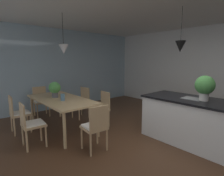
# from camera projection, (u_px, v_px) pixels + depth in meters

# --- Properties ---
(ground_plane) EXTENTS (10.00, 8.40, 0.04)m
(ground_plane) POSITION_uv_depth(u_px,v_px,m) (157.00, 152.00, 3.25)
(ground_plane) COLOR #4C301E
(wall_back_kitchen) EXTENTS (10.00, 0.12, 2.70)m
(wall_back_kitchen) POSITION_uv_depth(u_px,v_px,m) (224.00, 71.00, 5.16)
(wall_back_kitchen) COLOR silver
(wall_back_kitchen) RESTS_ON ground_plane
(window_wall_left_glazing) EXTENTS (0.06, 8.40, 2.70)m
(window_wall_left_glazing) POSITION_uv_depth(u_px,v_px,m) (58.00, 69.00, 6.04)
(window_wall_left_glazing) COLOR #9EB7C6
(window_wall_left_glazing) RESTS_ON ground_plane
(dining_table) EXTENTS (2.02, 0.94, 0.75)m
(dining_table) POSITION_uv_depth(u_px,v_px,m) (61.00, 101.00, 4.18)
(dining_table) COLOR tan
(dining_table) RESTS_ON ground_plane
(chair_window_end) EXTENTS (0.43, 0.43, 0.87)m
(chair_window_end) POSITION_uv_depth(u_px,v_px,m) (41.00, 100.00, 5.25)
(chair_window_end) COLOR tan
(chair_window_end) RESTS_ON ground_plane
(chair_near_left) EXTENTS (0.42, 0.42, 0.87)m
(chair_near_left) POSITION_uv_depth(u_px,v_px,m) (18.00, 113.00, 4.01)
(chair_near_left) COLOR tan
(chair_near_left) RESTS_ON ground_plane
(chair_kitchen_end) EXTENTS (0.43, 0.43, 0.87)m
(chair_kitchen_end) POSITION_uv_depth(u_px,v_px,m) (95.00, 126.00, 3.19)
(chair_kitchen_end) COLOR tan
(chair_kitchen_end) RESTS_ON ground_plane
(chair_far_right) EXTENTS (0.43, 0.43, 0.87)m
(chair_far_right) POSITION_uv_depth(u_px,v_px,m) (101.00, 108.00, 4.43)
(chair_far_right) COLOR tan
(chair_far_right) RESTS_ON ground_plane
(chair_near_right) EXTENTS (0.43, 0.43, 0.87)m
(chair_near_right) POSITION_uv_depth(u_px,v_px,m) (31.00, 123.00, 3.33)
(chair_near_right) COLOR tan
(chair_near_right) RESTS_ON ground_plane
(chair_far_left) EXTENTS (0.44, 0.44, 0.87)m
(chair_far_left) POSITION_uv_depth(u_px,v_px,m) (82.00, 101.00, 5.11)
(chair_far_left) COLOR tan
(chair_far_left) RESTS_ON ground_plane
(kitchen_island) EXTENTS (2.00, 0.93, 0.91)m
(kitchen_island) POSITION_uv_depth(u_px,v_px,m) (194.00, 121.00, 3.50)
(kitchen_island) COLOR silver
(kitchen_island) RESTS_ON ground_plane
(pendant_over_table) EXTENTS (0.22, 0.22, 0.90)m
(pendant_over_table) POSITION_uv_depth(u_px,v_px,m) (64.00, 49.00, 4.00)
(pendant_over_table) COLOR black
(pendant_over_island_main) EXTENTS (0.21, 0.21, 0.88)m
(pendant_over_island_main) POSITION_uv_depth(u_px,v_px,m) (180.00, 46.00, 3.56)
(pendant_over_island_main) COLOR black
(potted_plant_on_island) EXTENTS (0.35, 0.35, 0.47)m
(potted_plant_on_island) POSITION_uv_depth(u_px,v_px,m) (205.00, 86.00, 3.28)
(potted_plant_on_island) COLOR beige
(potted_plant_on_island) RESTS_ON kitchen_island
(potted_plant_on_table) EXTENTS (0.28, 0.28, 0.38)m
(potted_plant_on_table) POSITION_uv_depth(u_px,v_px,m) (55.00, 88.00, 4.28)
(potted_plant_on_table) COLOR #4C4C51
(potted_plant_on_table) RESTS_ON dining_table
(vase_on_dining_table) EXTENTS (0.09, 0.09, 0.15)m
(vase_on_dining_table) POSITION_uv_depth(u_px,v_px,m) (63.00, 97.00, 3.95)
(vase_on_dining_table) COLOR slate
(vase_on_dining_table) RESTS_ON dining_table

